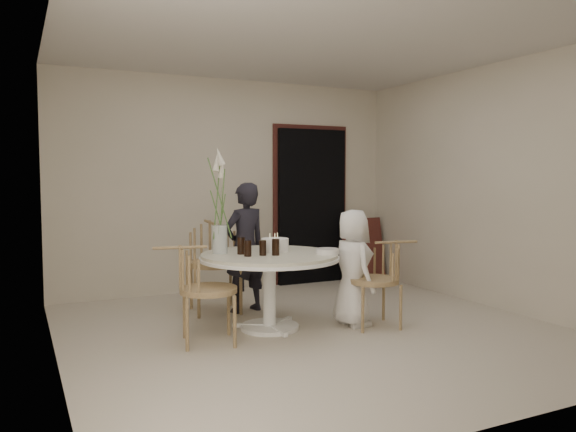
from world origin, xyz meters
name	(u,v)px	position (x,y,z in m)	size (l,w,h in m)	color
ground	(314,331)	(0.00, 0.00, 0.00)	(4.50, 4.50, 0.00)	beige
room_shell	(315,159)	(0.00, 0.00, 1.62)	(4.50, 4.50, 4.50)	beige
doorway	(311,206)	(1.15, 2.19, 1.05)	(1.00, 0.10, 2.10)	black
door_trim	(310,202)	(1.15, 2.23, 1.11)	(1.12, 0.03, 2.22)	#52231C
table	(270,265)	(-0.35, 0.25, 0.62)	(1.33, 1.33, 0.73)	white
picture_frame	(363,250)	(1.82, 1.91, 0.44)	(0.67, 0.04, 0.89)	#52231C
chair_far	(212,252)	(-0.58, 1.28, 0.63)	(0.58, 0.62, 0.97)	tan
chair_right	(385,271)	(0.71, -0.13, 0.54)	(0.55, 0.52, 0.84)	tan
chair_left	(194,280)	(-1.13, 0.10, 0.56)	(0.58, 0.55, 0.87)	tan
girl	(245,247)	(-0.30, 1.01, 0.70)	(0.51, 0.33, 1.40)	black
boy	(353,268)	(0.44, 0.02, 0.57)	(0.56, 0.36, 1.14)	white
birthday_cake	(275,245)	(-0.25, 0.35, 0.79)	(0.27, 0.27, 0.18)	white
cola_tumbler_a	(263,248)	(-0.46, 0.15, 0.80)	(0.07, 0.07, 0.14)	black
cola_tumbler_b	(276,247)	(-0.35, 0.11, 0.81)	(0.07, 0.07, 0.15)	black
cola_tumbler_c	(248,248)	(-0.61, 0.16, 0.80)	(0.07, 0.07, 0.15)	black
cola_tumbler_d	(241,246)	(-0.61, 0.32, 0.81)	(0.08, 0.08, 0.16)	black
plate_stack	(327,251)	(0.12, -0.04, 0.76)	(0.21, 0.21, 0.05)	white
flower_vase	(220,216)	(-0.77, 0.45, 1.08)	(0.14, 0.14, 1.01)	#B7C1BC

